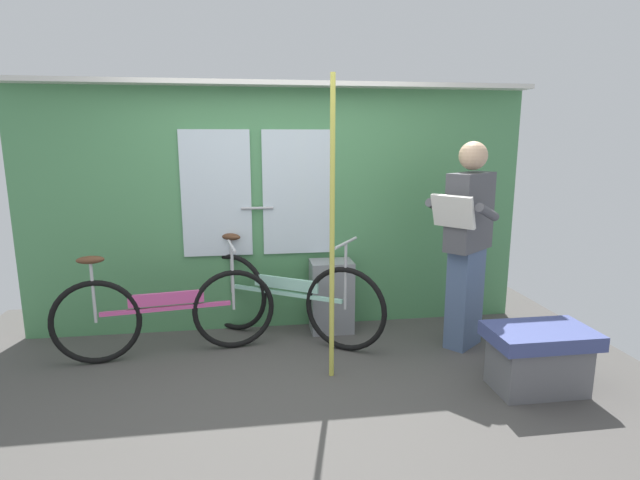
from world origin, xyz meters
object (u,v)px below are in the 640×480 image
object	(u,v)px
bicycle_near_door	(166,313)
bench_seat_corner	(538,357)
handrail_pole	(332,233)
passenger_reading_newspaper	(467,242)
trash_bin_by_wall	(331,296)
bicycle_leaning_behind	(285,297)

from	to	relation	value
bicycle_near_door	bench_seat_corner	distance (m)	2.79
handrail_pole	bench_seat_corner	world-z (taller)	handrail_pole
passenger_reading_newspaper	trash_bin_by_wall	distance (m)	1.28
bicycle_near_door	trash_bin_by_wall	xyz separation A→B (m)	(1.39, 0.34, -0.04)
bicycle_leaning_behind	bench_seat_corner	world-z (taller)	bicycle_leaning_behind
passenger_reading_newspaper	handrail_pole	size ratio (longest dim) A/B	0.79
bicycle_near_door	bicycle_leaning_behind	bearing A→B (deg)	3.42
trash_bin_by_wall	bench_seat_corner	world-z (taller)	trash_bin_by_wall
passenger_reading_newspaper	bicycle_leaning_behind	bearing A→B (deg)	-52.21
trash_bin_by_wall	bench_seat_corner	size ratio (longest dim) A/B	0.93
passenger_reading_newspaper	bench_seat_corner	distance (m)	1.05
bicycle_near_door	bench_seat_corner	bearing A→B (deg)	-28.20
bicycle_leaning_behind	trash_bin_by_wall	size ratio (longest dim) A/B	2.38
passenger_reading_newspaper	trash_bin_by_wall	xyz separation A→B (m)	(-1.04, 0.50, -0.57)
bench_seat_corner	handrail_pole	bearing A→B (deg)	163.00
passenger_reading_newspaper	handrail_pole	distance (m)	1.25
trash_bin_by_wall	passenger_reading_newspaper	bearing A→B (deg)	-25.68
bicycle_near_door	trash_bin_by_wall	distance (m)	1.43
bicycle_leaning_behind	passenger_reading_newspaper	distance (m)	1.59
passenger_reading_newspaper	bench_seat_corner	bearing A→B (deg)	65.11
bicycle_near_door	trash_bin_by_wall	world-z (taller)	bicycle_near_door
passenger_reading_newspaper	bicycle_near_door	bearing A→B (deg)	-42.31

